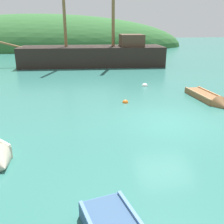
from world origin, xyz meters
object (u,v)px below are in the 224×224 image
buoy_white (145,86)px  buoy_orange (125,103)px  rowboat_center (209,99)px  sailing_ship (94,58)px

buoy_white → buoy_orange: buoy_white is taller
buoy_white → rowboat_center: bearing=-55.5°
rowboat_center → buoy_orange: (-4.61, 0.28, -0.09)m
buoy_white → buoy_orange: 4.05m
buoy_orange → buoy_white: bearing=60.5°
sailing_ship → buoy_orange: sailing_ship is taller
buoy_orange → sailing_ship: bearing=93.6°
rowboat_center → buoy_white: size_ratio=8.87×
buoy_white → buoy_orange: bearing=-119.5°
sailing_ship → buoy_white: size_ratio=41.04×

